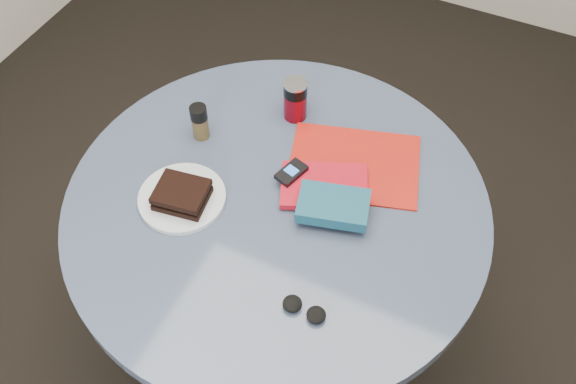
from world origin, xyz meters
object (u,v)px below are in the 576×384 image
at_px(plate, 182,198).
at_px(pepper_grinder, 200,122).
at_px(red_book, 324,186).
at_px(mp3_player, 291,172).
at_px(magazine, 354,165).
at_px(novel, 333,206).
at_px(sandwich, 182,195).
at_px(soda_can, 295,100).
at_px(table, 277,240).
at_px(headphones, 304,309).

height_order(plate, pepper_grinder, pepper_grinder).
height_order(plate, red_book, red_book).
bearing_deg(mp3_player, magazine, 42.14).
height_order(novel, mp3_player, novel).
xyz_separation_m(sandwich, red_book, (0.28, 0.18, -0.02)).
bearing_deg(novel, soda_can, 115.19).
distance_m(table, soda_can, 0.36).
bearing_deg(magazine, sandwich, -154.77).
relative_size(soda_can, red_book, 0.56).
distance_m(red_book, headphones, 0.32).
relative_size(soda_can, pepper_grinder, 1.16).
bearing_deg(magazine, table, -140.83).
bearing_deg(sandwich, table, 27.55).
bearing_deg(table, soda_can, 106.16).
distance_m(plate, soda_can, 0.39).
distance_m(magazine, headphones, 0.42).
height_order(soda_can, mp3_player, soda_can).
bearing_deg(sandwich, novel, 19.65).
bearing_deg(pepper_grinder, soda_can, 41.99).
bearing_deg(novel, sandwich, -175.15).
xyz_separation_m(plate, pepper_grinder, (-0.06, 0.20, 0.04)).
xyz_separation_m(pepper_grinder, red_book, (0.35, -0.03, -0.04)).
relative_size(novel, headphones, 1.63).
height_order(magazine, red_book, red_book).
bearing_deg(plate, sandwich, -46.43).
xyz_separation_m(plate, novel, (0.34, 0.11, 0.03)).
relative_size(plate, red_book, 1.01).
xyz_separation_m(sandwich, pepper_grinder, (-0.07, 0.21, 0.02)).
xyz_separation_m(table, plate, (-0.20, -0.09, 0.17)).
relative_size(novel, mp3_player, 1.87).
height_order(pepper_grinder, novel, pepper_grinder).
bearing_deg(novel, headphones, -95.08).
height_order(mp3_player, headphones, mp3_player).
xyz_separation_m(pepper_grinder, headphones, (0.44, -0.34, -0.04)).
relative_size(plate, soda_can, 1.80).
xyz_separation_m(sandwich, soda_can, (0.11, 0.37, 0.02)).
relative_size(sandwich, mp3_player, 1.51).
distance_m(sandwich, red_book, 0.33).
relative_size(soda_can, magazine, 0.36).
bearing_deg(table, sandwich, -152.45).
bearing_deg(headphones, soda_can, 116.92).
height_order(plate, mp3_player, mp3_player).
distance_m(sandwich, soda_can, 0.39).
relative_size(pepper_grinder, headphones, 1.00).
bearing_deg(magazine, red_book, -125.69).
xyz_separation_m(plate, headphones, (0.38, -0.14, 0.00)).
bearing_deg(red_book, mp3_player, 161.34).
bearing_deg(novel, red_book, 113.27).
bearing_deg(headphones, sandwich, 160.13).
relative_size(magazine, headphones, 3.21).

